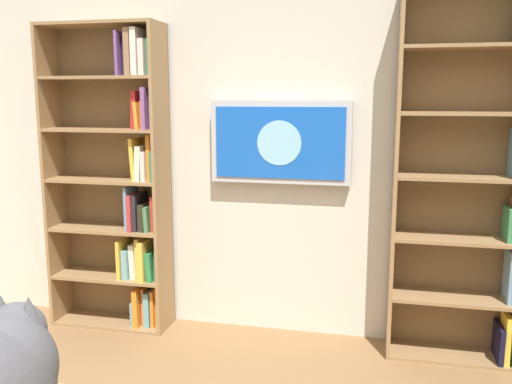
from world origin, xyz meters
TOP-DOWN VIEW (x-y plane):
  - wall_back at (0.00, -2.23)m, footprint 4.52×0.06m
  - bookshelf_left at (-1.25, -2.06)m, footprint 0.87×0.28m
  - bookshelf_right at (1.05, -2.06)m, footprint 0.81×0.28m
  - wall_mounted_tv at (-0.01, -2.15)m, footprint 0.89×0.07m

SIDE VIEW (x-z plane):
  - bookshelf_right at x=1.05m, z-range -0.02..2.01m
  - bookshelf_left at x=-1.25m, z-range -0.03..2.18m
  - wall_mounted_tv at x=-0.01m, z-range 1.02..1.53m
  - wall_back at x=0.00m, z-range 0.00..2.70m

